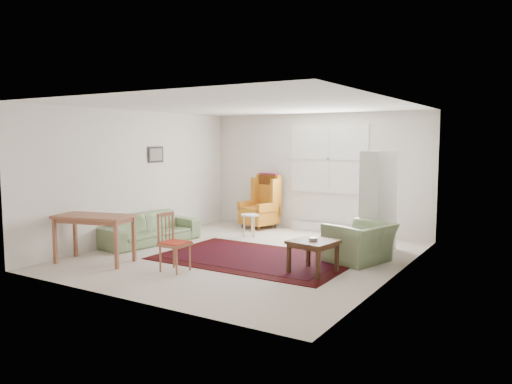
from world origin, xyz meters
The scene contains 10 objects.
room centered at (0.02, 0.21, 1.26)m, with size 5.04×5.54×2.51m.
rug centered at (0.24, -0.13, 0.02)m, with size 3.13×2.01×0.03m, color black, non-canonical shape.
sofa centered at (-2.10, -0.13, 0.39)m, with size 1.93×0.76×0.78m, color #70885B.
armchair centered at (1.79, 0.54, 0.38)m, with size 0.96×0.84×0.75m, color #70885B.
wingback_chair centered at (-1.18, 2.35, 0.60)m, with size 0.69×0.74×1.20m, color orange, non-canonical shape.
coffee_table centered at (1.43, -0.45, 0.25)m, with size 0.60×0.60×0.49m, color #3C2212, non-canonical shape.
stool centered at (-0.80, 1.37, 0.23)m, with size 0.35×0.35×0.47m, color white, non-canonical shape.
cabinet centered at (1.78, 1.49, 0.88)m, with size 0.37×0.70×1.75m, color silver, non-canonical shape.
desk centered at (-1.79, -1.68, 0.38)m, with size 1.20×0.60×0.76m, color brown, non-canonical shape.
desk_chair centered at (-0.35, -1.42, 0.43)m, with size 0.38×0.38×0.87m, color brown, non-canonical shape.
Camera 1 is at (4.45, -6.98, 1.95)m, focal length 35.00 mm.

